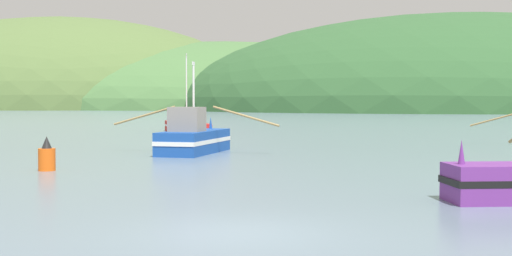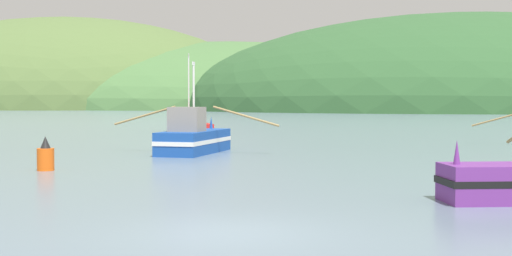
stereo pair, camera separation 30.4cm
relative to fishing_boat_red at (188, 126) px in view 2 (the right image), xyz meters
The scene contains 7 objects.
ground_plane 45.65m from the fishing_boat_red, 73.04° to the right, with size 600.00×600.00×0.00m, color slate.
hill_mid_left 213.53m from the fishing_boat_red, 102.12° to the left, with size 207.65×166.12×52.21m, color #47703D.
hill_far_left 162.60m from the fishing_boat_red, 75.43° to the left, with size 172.14×137.71×58.24m, color #2D562D.
hill_far_right 212.91m from the fishing_boat_red, 118.51° to the left, with size 162.80×130.24×69.59m, color #516B38.
fishing_boat_red is the anchor object (origin of this frame).
fishing_boat_blue 23.42m from the fishing_boat_red, 73.54° to the right, with size 9.60×6.48×5.02m.
channel_buoy 32.46m from the fishing_boat_red, 84.61° to the right, with size 0.69×0.69×1.42m.
Camera 2 is at (3.06, -14.15, 2.88)m, focal length 46.87 mm.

